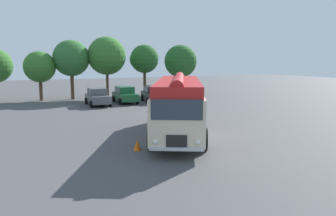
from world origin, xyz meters
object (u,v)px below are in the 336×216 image
(car_mid_left, at_px, (125,95))
(traffic_cone, at_px, (137,145))
(car_mid_right, at_px, (153,94))
(car_near_left, at_px, (98,97))
(vintage_bus, at_px, (179,103))

(car_mid_left, xyz_separation_m, traffic_cone, (-4.51, -17.35, -0.57))
(car_mid_left, bearing_deg, car_mid_right, -10.00)
(car_near_left, bearing_deg, vintage_bus, -83.62)
(traffic_cone, bearing_deg, car_mid_right, 66.31)
(car_mid_right, bearing_deg, car_near_left, -178.16)
(car_mid_left, relative_size, traffic_cone, 7.67)
(car_mid_right, height_order, traffic_cone, car_mid_right)
(car_near_left, xyz_separation_m, car_mid_left, (2.93, 0.69, 0.00))
(car_near_left, height_order, car_mid_left, same)
(vintage_bus, height_order, traffic_cone, vintage_bus)
(vintage_bus, xyz_separation_m, car_mid_right, (4.18, 14.76, -1.05))
(vintage_bus, distance_m, car_mid_left, 15.36)
(car_mid_left, bearing_deg, vintage_bus, -94.86)
(car_near_left, distance_m, car_mid_left, 3.01)
(vintage_bus, relative_size, traffic_cone, 18.39)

